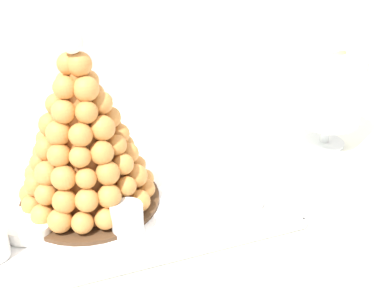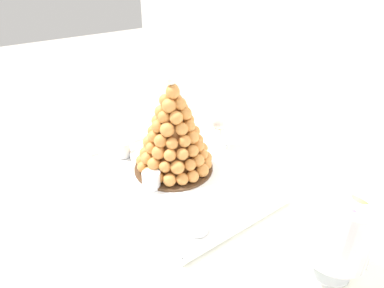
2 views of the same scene
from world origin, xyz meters
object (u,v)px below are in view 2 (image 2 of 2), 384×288
object	(u,v)px
croquembouche	(174,134)
macaron_goblet	(341,227)
dessert_cup_left	(123,149)
dessert_cup_mid_left	(151,181)
dessert_cup_centre	(197,223)
creme_brulee_ramekin	(143,155)
wine_glass	(221,121)
serving_tray	(178,177)

from	to	relation	value
croquembouche	macaron_goblet	size ratio (longest dim) A/B	1.44
dessert_cup_left	dessert_cup_mid_left	size ratio (longest dim) A/B	0.97
dessert_cup_centre	creme_brulee_ramekin	size ratio (longest dim) A/B	0.70
wine_glass	croquembouche	bearing A→B (deg)	-81.76
croquembouche	macaron_goblet	bearing A→B (deg)	5.06
serving_tray	croquembouche	distance (m)	0.14
croquembouche	dessert_cup_left	xyz separation A→B (m)	(-0.18, -0.10, -0.11)
wine_glass	macaron_goblet	bearing A→B (deg)	-17.05
dessert_cup_centre	wine_glass	xyz separation A→B (m)	(-0.31, 0.35, 0.07)
serving_tray	croquembouche	world-z (taller)	croquembouche
macaron_goblet	wine_glass	bearing A→B (deg)	162.95
dessert_cup_mid_left	creme_brulee_ramekin	xyz separation A→B (m)	(-0.16, 0.06, -0.01)
creme_brulee_ramekin	macaron_goblet	bearing A→B (deg)	8.71
creme_brulee_ramekin	macaron_goblet	distance (m)	0.69
creme_brulee_ramekin	serving_tray	bearing A→B (deg)	11.23
serving_tray	wine_glass	distance (m)	0.28
dessert_cup_centre	macaron_goblet	world-z (taller)	macaron_goblet
creme_brulee_ramekin	wine_glass	xyz separation A→B (m)	(0.08, 0.28, 0.08)
dessert_cup_centre	creme_brulee_ramekin	xyz separation A→B (m)	(-0.39, 0.06, -0.01)
croquembouche	wine_glass	bearing A→B (deg)	98.24
dessert_cup_mid_left	macaron_goblet	size ratio (longest dim) A/B	0.25
dessert_cup_left	macaron_goblet	world-z (taller)	macaron_goblet
serving_tray	wine_glass	world-z (taller)	wine_glass
serving_tray	croquembouche	xyz separation A→B (m)	(-0.05, 0.02, 0.13)
serving_tray	dessert_cup_left	bearing A→B (deg)	-160.41
dessert_cup_centre	macaron_goblet	distance (m)	0.34
macaron_goblet	wine_glass	distance (m)	0.62
macaron_goblet	wine_glass	size ratio (longest dim) A/B	1.55
dessert_cup_centre	dessert_cup_mid_left	bearing A→B (deg)	-179.96
serving_tray	dessert_cup_mid_left	xyz separation A→B (m)	(-0.00, -0.10, 0.03)
dessert_cup_mid_left	creme_brulee_ramekin	bearing A→B (deg)	158.78
dessert_cup_centre	macaron_goblet	bearing A→B (deg)	30.49
croquembouche	dessert_cup_mid_left	distance (m)	0.16
serving_tray	creme_brulee_ramekin	bearing A→B (deg)	-168.77
dessert_cup_mid_left	croquembouche	bearing A→B (deg)	111.71
dessert_cup_left	dessert_cup_mid_left	distance (m)	0.22
serving_tray	croquembouche	bearing A→B (deg)	157.33
croquembouche	dessert_cup_centre	bearing A→B (deg)	-22.93
dessert_cup_left	croquembouche	bearing A→B (deg)	29.91
dessert_cup_left	wine_glass	world-z (taller)	wine_glass
serving_tray	macaron_goblet	xyz separation A→B (m)	(0.51, 0.07, 0.13)
dessert_cup_left	creme_brulee_ramekin	distance (m)	0.08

